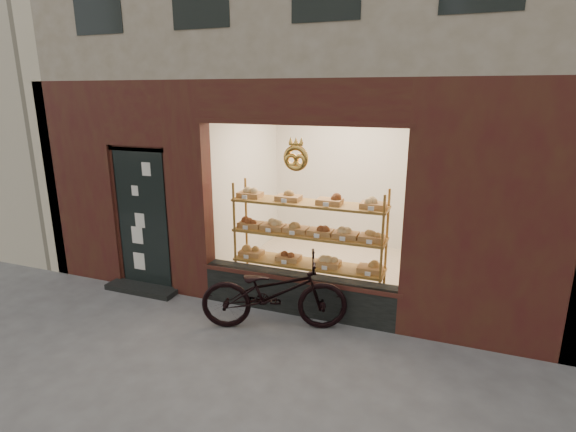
% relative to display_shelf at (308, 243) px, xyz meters
% --- Properties ---
extents(ground, '(90.00, 90.00, 0.00)m').
position_rel_display_shelf_xyz_m(ground, '(-0.45, -2.55, -0.87)').
color(ground, '#4B4B4B').
extents(display_shelf, '(2.20, 0.45, 1.70)m').
position_rel_display_shelf_xyz_m(display_shelf, '(0.00, 0.00, 0.00)').
color(display_shelf, olive).
rests_on(display_shelf, ground).
extents(bicycle, '(1.97, 1.24, 0.98)m').
position_rel_display_shelf_xyz_m(bicycle, '(-0.14, -0.93, -0.38)').
color(bicycle, black).
rests_on(bicycle, ground).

